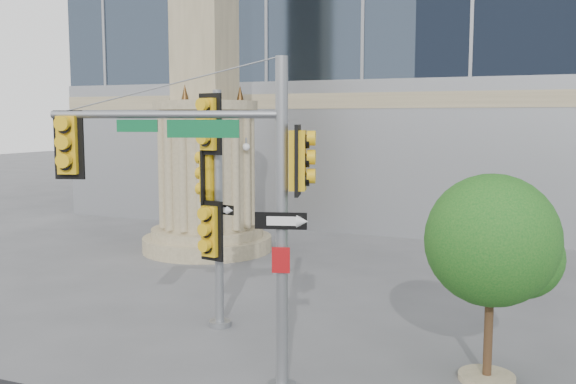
% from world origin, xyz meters
% --- Properties ---
extents(ground, '(120.00, 120.00, 0.00)m').
position_xyz_m(ground, '(0.00, 0.00, 0.00)').
color(ground, '#545456').
rests_on(ground, ground).
extents(monument, '(4.40, 4.40, 16.60)m').
position_xyz_m(monument, '(-6.00, 9.00, 5.52)').
color(monument, gray).
rests_on(monument, ground).
extents(main_signal_pole, '(4.17, 1.51, 5.50)m').
position_xyz_m(main_signal_pole, '(-0.13, -0.81, 3.41)').
color(main_signal_pole, slate).
rests_on(main_signal_pole, ground).
extents(secondary_signal_pole, '(0.89, 0.76, 5.12)m').
position_xyz_m(secondary_signal_pole, '(-1.80, 1.90, 3.01)').
color(secondary_signal_pole, slate).
rests_on(secondary_signal_pole, ground).
extents(street_tree, '(2.31, 2.26, 3.61)m').
position_xyz_m(street_tree, '(4.00, 1.20, 2.37)').
color(street_tree, gray).
rests_on(street_tree, ground).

